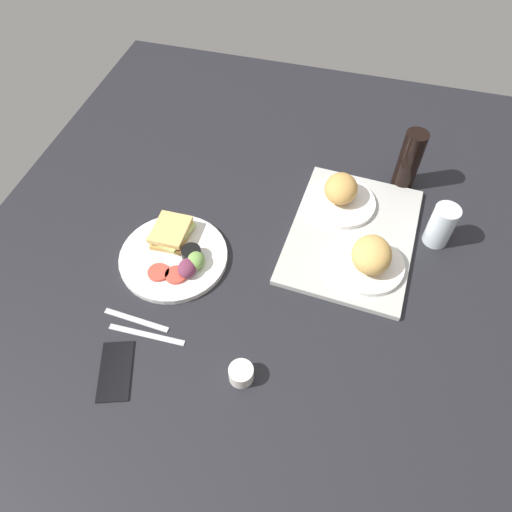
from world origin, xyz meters
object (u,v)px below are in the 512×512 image
bread_plate_far (370,258)px  bread_plate_near (341,194)px  plate_with_salad (176,253)px  cell_phone (115,370)px  espresso_cup (241,374)px  serving_tray (352,235)px  soda_bottle (409,160)px  knife (147,335)px  fork (136,320)px  drinking_glass (441,225)px

bread_plate_far → bread_plate_near: bearing=-152.8°
plate_with_salad → cell_phone: 34.05cm
bread_plate_near → espresso_cup: 59.25cm
serving_tray → soda_bottle: size_ratio=2.37×
bread_plate_far → knife: (32.87, -48.04, -5.00)cm
plate_with_salad → espresso_cup: 38.31cm
cell_phone → espresso_cup: bearing=83.5°
bread_plate_far → plate_with_salad: 50.60cm
espresso_cup → fork: size_ratio=0.33×
espresso_cup → cell_phone: bearing=-77.5°
serving_tray → bread_plate_near: bread_plate_near is taller
serving_tray → drinking_glass: bearing=102.3°
bread_plate_far → espresso_cup: bread_plate_far is taller
knife → cell_phone: cell_phone is taller
plate_with_salad → espresso_cup: (27.79, 26.38, 0.30)cm
drinking_glass → soda_bottle: (-19.63, -10.68, 3.33)cm
soda_bottle → espresso_cup: bearing=-22.3°
plate_with_salad → knife: (23.66, 1.59, -1.45)cm
espresso_cup → plate_with_salad: bearing=-136.5°
serving_tray → cell_phone: 70.46cm
plate_with_salad → knife: bearing=3.8°
espresso_cup → soda_bottle: bearing=157.7°
bread_plate_near → soda_bottle: size_ratio=1.05×
serving_tray → bread_plate_far: bread_plate_far is taller
drinking_glass → espresso_cup: (52.15, -40.16, -4.18)cm
bread_plate_near → espresso_cup: bearing=-12.3°
fork → cell_phone: cell_phone is taller
bread_plate_far → fork: size_ratio=1.15×
plate_with_salad → fork: size_ratio=1.69×
plate_with_salad → bread_plate_far: bearing=100.5°
drinking_glass → fork: drinking_glass is taller
bread_plate_far → drinking_glass: bearing=131.9°
bread_plate_far → cell_phone: bearing=-49.8°
serving_tray → soda_bottle: bearing=154.7°
soda_bottle → espresso_cup: size_ratio=3.40×
bread_plate_far → plate_with_salad: bearing=-79.5°
bread_plate_near → knife: bearing=-34.8°
serving_tray → knife: size_ratio=2.37×
knife → cell_phone: (10.33, -3.13, 0.15)cm
serving_tray → drinking_glass: drinking_glass is taller
bread_plate_near → plate_with_salad: 49.28cm
serving_tray → cell_phone: size_ratio=3.13×
drinking_glass → plate_with_salad: bearing=-69.9°
plate_with_salad → soda_bottle: 71.53cm
drinking_glass → knife: 80.99cm
soda_bottle → knife: bearing=-38.7°
knife → bread_plate_far: bearing=33.1°
knife → serving_tray: bearing=44.0°
bread_plate_near → soda_bottle: (-13.94, 16.92, 4.71)cm
bread_plate_far → cell_phone: size_ratio=1.36×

